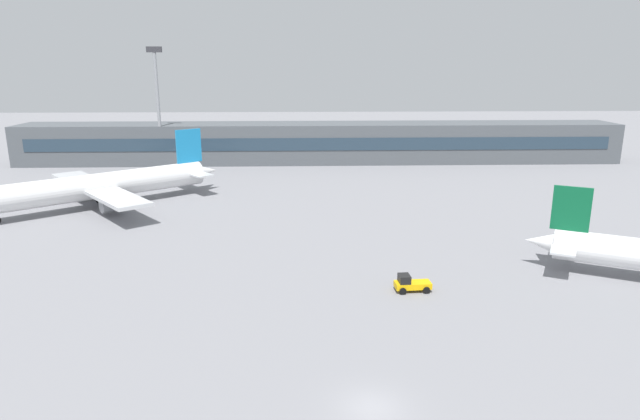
{
  "coord_description": "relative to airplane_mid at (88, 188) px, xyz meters",
  "views": [
    {
      "loc": [
        -4.54,
        -31.48,
        21.93
      ],
      "look_at": [
        -2.01,
        40.0,
        3.0
      ],
      "focal_mm": 30.65,
      "sensor_mm": 36.0,
      "label": 1
    }
  ],
  "objects": [
    {
      "name": "baggage_tug_yellow",
      "position": [
        44.33,
        -34.17,
        -2.64
      ],
      "size": [
        3.69,
        2.01,
        1.75
      ],
      "color": "#F2B20C",
      "rests_on": "ground_plane"
    },
    {
      "name": "ground_plane",
      "position": [
        37.99,
        -13.33,
        -3.44
      ],
      "size": [
        400.0,
        400.0,
        0.0
      ],
      "primitive_type": "plane",
      "color": "gray"
    },
    {
      "name": "terminal_building",
      "position": [
        37.99,
        42.81,
        1.06
      ],
      "size": [
        137.9,
        12.13,
        9.0
      ],
      "color": "#4C5156",
      "rests_on": "ground_plane"
    },
    {
      "name": "airplane_mid",
      "position": [
        0.0,
        0.0,
        0.0
      ],
      "size": [
        37.76,
        31.8,
        11.28
      ],
      "color": "silver",
      "rests_on": "ground_plane"
    },
    {
      "name": "floodlight_tower_west",
      "position": [
        2.4,
        37.29,
        11.53
      ],
      "size": [
        3.2,
        0.8,
        25.9
      ],
      "color": "gray",
      "rests_on": "ground_plane"
    }
  ]
}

